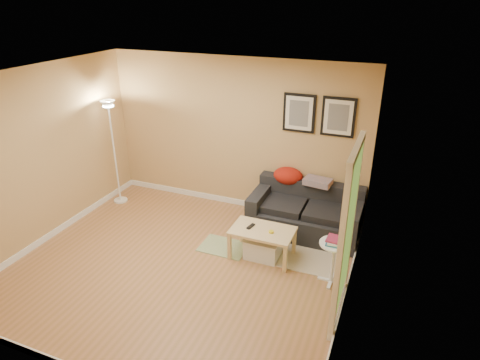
{
  "coord_description": "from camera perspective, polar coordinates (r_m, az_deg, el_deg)",
  "views": [
    {
      "loc": [
        2.57,
        -4.17,
        3.51
      ],
      "look_at": [
        0.55,
        0.85,
        1.05
      ],
      "focal_mm": 31.13,
      "sensor_mm": 36.0,
      "label": 1
    }
  ],
  "objects": [
    {
      "name": "remote_control",
      "position": [
        5.97,
        1.48,
        -6.37
      ],
      "size": [
        0.08,
        0.17,
        0.02
      ],
      "primitive_type": "cube",
      "rotation": [
        0.0,
        0.0,
        -0.22
      ],
      "color": "black",
      "rests_on": "coffee_table"
    },
    {
      "name": "doorway",
      "position": [
        4.74,
        14.28,
        -8.02
      ],
      "size": [
        0.12,
        1.01,
        2.13
      ],
      "primitive_type": null,
      "color": "white",
      "rests_on": "ground"
    },
    {
      "name": "framed_print_left",
      "position": [
        6.55,
        8.11,
        9.07
      ],
      "size": [
        0.5,
        0.04,
        0.6
      ],
      "primitive_type": null,
      "color": "black",
      "rests_on": "wall_back"
    },
    {
      "name": "red_throw",
      "position": [
        6.81,
        6.6,
        0.57
      ],
      "size": [
        0.48,
        0.36,
        0.28
      ],
      "primitive_type": null,
      "color": "#A8250F",
      "rests_on": "sofa"
    },
    {
      "name": "baseboard_left",
      "position": [
        7.24,
        -23.81,
        -6.39
      ],
      "size": [
        0.02,
        4.0,
        0.1
      ],
      "primitive_type": "cube",
      "color": "white",
      "rests_on": "ground"
    },
    {
      "name": "plaid_throw",
      "position": [
        6.65,
        10.61,
        -0.23
      ],
      "size": [
        0.45,
        0.32,
        0.1
      ],
      "primitive_type": null,
      "rotation": [
        0.0,
        0.0,
        -0.14
      ],
      "color": "tan",
      "rests_on": "sofa"
    },
    {
      "name": "coffee_table",
      "position": [
        6.03,
        3.06,
        -8.62
      ],
      "size": [
        1.02,
        0.8,
        0.44
      ],
      "primitive_type": null,
      "rotation": [
        0.0,
        0.0,
        -0.33
      ],
      "color": "beige",
      "rests_on": "ground"
    },
    {
      "name": "wall_left",
      "position": [
        6.74,
        -25.64,
        2.84
      ],
      "size": [
        0.0,
        4.0,
        4.0
      ],
      "primitive_type": "plane",
      "rotation": [
        1.57,
        0.0,
        1.57
      ],
      "color": "tan",
      "rests_on": "ground"
    },
    {
      "name": "green_runner",
      "position": [
        6.34,
        -2.24,
        -9.14
      ],
      "size": [
        0.7,
        0.5,
        0.01
      ],
      "primitive_type": "cube",
      "color": "#668C4C",
      "rests_on": "ground"
    },
    {
      "name": "wall_right",
      "position": [
        4.73,
        15.5,
        -4.38
      ],
      "size": [
        0.0,
        4.0,
        4.0
      ],
      "primitive_type": "plane",
      "rotation": [
        1.57,
        0.0,
        -1.57
      ],
      "color": "tan",
      "rests_on": "ground"
    },
    {
      "name": "tape_roll",
      "position": [
        5.84,
        4.29,
        -7.1
      ],
      "size": [
        0.07,
        0.07,
        0.03
      ],
      "primitive_type": "cylinder",
      "color": "yellow",
      "rests_on": "coffee_table"
    },
    {
      "name": "ceiling",
      "position": [
        4.98,
        -9.84,
        13.59
      ],
      "size": [
        4.5,
        4.5,
        0.0
      ],
      "primitive_type": "plane",
      "rotation": [
        3.14,
        0.0,
        0.0
      ],
      "color": "white",
      "rests_on": "wall_back"
    },
    {
      "name": "book_stack",
      "position": [
        5.44,
        12.73,
        -8.08
      ],
      "size": [
        0.24,
        0.27,
        0.07
      ],
      "primitive_type": null,
      "rotation": [
        0.0,
        0.0,
        0.31
      ],
      "color": "teal",
      "rests_on": "side_table"
    },
    {
      "name": "wall_back",
      "position": [
        7.04,
        -0.66,
        6.15
      ],
      "size": [
        4.5,
        0.0,
        4.5
      ],
      "primitive_type": "plane",
      "rotation": [
        1.57,
        0.0,
        0.0
      ],
      "color": "tan",
      "rests_on": "ground"
    },
    {
      "name": "wall_front",
      "position": [
        4.02,
        -23.53,
        -11.18
      ],
      "size": [
        4.5,
        0.0,
        4.5
      ],
      "primitive_type": "plane",
      "rotation": [
        -1.57,
        0.0,
        0.0
      ],
      "color": "tan",
      "rests_on": "ground"
    },
    {
      "name": "side_table",
      "position": [
        5.62,
        12.59,
        -11.01
      ],
      "size": [
        0.39,
        0.39,
        0.6
      ],
      "primitive_type": null,
      "color": "white",
      "rests_on": "ground"
    },
    {
      "name": "sofa",
      "position": [
        6.61,
        8.94,
        -4.18
      ],
      "size": [
        1.7,
        0.9,
        0.75
      ],
      "primitive_type": null,
      "color": "black",
      "rests_on": "ground"
    },
    {
      "name": "baseboard_right",
      "position": [
        5.42,
        13.87,
        -16.02
      ],
      "size": [
        0.02,
        4.0,
        0.1
      ],
      "primitive_type": "cube",
      "color": "white",
      "rests_on": "ground"
    },
    {
      "name": "area_rug",
      "position": [
        6.24,
        8.17,
        -9.96
      ],
      "size": [
        1.25,
        0.85,
        0.01
      ],
      "primitive_type": "cube",
      "color": "beige",
      "rests_on": "ground"
    },
    {
      "name": "floor",
      "position": [
        6.02,
        -8.06,
        -11.46
      ],
      "size": [
        4.5,
        4.5,
        0.0
      ],
      "primitive_type": "plane",
      "color": "#A76F47",
      "rests_on": "ground"
    },
    {
      "name": "baseboard_back",
      "position": [
        7.52,
        -0.64,
        -2.96
      ],
      "size": [
        4.5,
        0.02,
        0.1
      ],
      "primitive_type": "cube",
      "color": "white",
      "rests_on": "ground"
    },
    {
      "name": "framed_print_right",
      "position": [
        6.44,
        13.33,
        8.39
      ],
      "size": [
        0.5,
        0.04,
        0.6
      ],
      "primitive_type": null,
      "color": "black",
      "rests_on": "wall_back"
    },
    {
      "name": "storage_bin",
      "position": [
        6.05,
        3.11,
        -9.26
      ],
      "size": [
        0.5,
        0.36,
        0.31
      ],
      "primitive_type": null,
      "color": "white",
      "rests_on": "ground"
    },
    {
      "name": "floor_lamp",
      "position": [
        7.6,
        -16.78,
        3.19
      ],
      "size": [
        0.24,
        0.24,
        1.87
      ],
      "primitive_type": null,
      "color": "white",
      "rests_on": "ground"
    }
  ]
}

